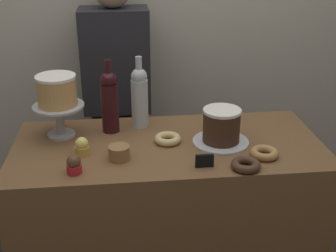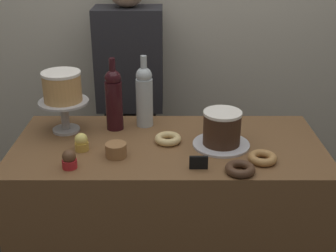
{
  "view_description": "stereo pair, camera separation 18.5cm",
  "coord_description": "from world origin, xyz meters",
  "px_view_note": "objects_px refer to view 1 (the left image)",
  "views": [
    {
      "loc": [
        -0.19,
        -1.68,
        1.77
      ],
      "look_at": [
        0.0,
        0.0,
        1.03
      ],
      "focal_mm": 47.95,
      "sensor_mm": 36.0,
      "label": 1
    },
    {
      "loc": [
        -0.0,
        -1.69,
        1.77
      ],
      "look_at": [
        0.0,
        0.0,
        1.03
      ],
      "focal_mm": 47.95,
      "sensor_mm": 36.0,
      "label": 2
    }
  ],
  "objects_px": {
    "wine_bottle_dark_red": "(110,101)",
    "donut_glazed": "(167,139)",
    "donut_maple": "(264,153)",
    "donut_chocolate": "(246,165)",
    "cookie_stack": "(119,153)",
    "cake_stand_pedestal": "(59,115)",
    "white_layer_cake": "(57,90)",
    "cupcake_chocolate": "(74,165)",
    "wine_bottle_clear": "(140,96)",
    "barista_figure": "(118,110)",
    "cupcake_lemon": "(82,147)",
    "price_sign_chalkboard": "(204,161)",
    "chocolate_round_cake": "(221,125)"
  },
  "relations": [
    {
      "from": "chocolate_round_cake",
      "to": "barista_figure",
      "type": "height_order",
      "value": "barista_figure"
    },
    {
      "from": "white_layer_cake",
      "to": "wine_bottle_dark_red",
      "type": "xyz_separation_m",
      "value": [
        0.22,
        0.03,
        -0.06
      ]
    },
    {
      "from": "price_sign_chalkboard",
      "to": "barista_figure",
      "type": "height_order",
      "value": "barista_figure"
    },
    {
      "from": "donut_glazed",
      "to": "donut_chocolate",
      "type": "xyz_separation_m",
      "value": [
        0.27,
        -0.26,
        0.0
      ]
    },
    {
      "from": "donut_glazed",
      "to": "price_sign_chalkboard",
      "type": "bearing_deg",
      "value": -62.43
    },
    {
      "from": "cupcake_chocolate",
      "to": "barista_figure",
      "type": "bearing_deg",
      "value": 79.6
    },
    {
      "from": "price_sign_chalkboard",
      "to": "barista_figure",
      "type": "relative_size",
      "value": 0.04
    },
    {
      "from": "cupcake_chocolate",
      "to": "donut_glazed",
      "type": "relative_size",
      "value": 0.66
    },
    {
      "from": "wine_bottle_dark_red",
      "to": "cupcake_lemon",
      "type": "bearing_deg",
      "value": -117.47
    },
    {
      "from": "cupcake_chocolate",
      "to": "donut_chocolate",
      "type": "height_order",
      "value": "cupcake_chocolate"
    },
    {
      "from": "wine_bottle_dark_red",
      "to": "donut_glazed",
      "type": "height_order",
      "value": "wine_bottle_dark_red"
    },
    {
      "from": "cake_stand_pedestal",
      "to": "wine_bottle_dark_red",
      "type": "xyz_separation_m",
      "value": [
        0.22,
        0.03,
        0.05
      ]
    },
    {
      "from": "donut_chocolate",
      "to": "price_sign_chalkboard",
      "type": "relative_size",
      "value": 1.6
    },
    {
      "from": "barista_figure",
      "to": "wine_bottle_clear",
      "type": "bearing_deg",
      "value": -77.7
    },
    {
      "from": "chocolate_round_cake",
      "to": "price_sign_chalkboard",
      "type": "xyz_separation_m",
      "value": [
        -0.11,
        -0.2,
        -0.05
      ]
    },
    {
      "from": "chocolate_round_cake",
      "to": "cupcake_chocolate",
      "type": "bearing_deg",
      "value": -162.17
    },
    {
      "from": "chocolate_round_cake",
      "to": "cupcake_lemon",
      "type": "bearing_deg",
      "value": -175.73
    },
    {
      "from": "wine_bottle_dark_red",
      "to": "cookie_stack",
      "type": "xyz_separation_m",
      "value": [
        0.03,
        -0.27,
        -0.12
      ]
    },
    {
      "from": "barista_figure",
      "to": "cake_stand_pedestal",
      "type": "bearing_deg",
      "value": -114.31
    },
    {
      "from": "white_layer_cake",
      "to": "cupcake_chocolate",
      "type": "relative_size",
      "value": 2.25
    },
    {
      "from": "cake_stand_pedestal",
      "to": "wine_bottle_dark_red",
      "type": "distance_m",
      "value": 0.22
    },
    {
      "from": "cupcake_chocolate",
      "to": "donut_glazed",
      "type": "xyz_separation_m",
      "value": [
        0.37,
        0.22,
        -0.02
      ]
    },
    {
      "from": "donut_maple",
      "to": "donut_chocolate",
      "type": "relative_size",
      "value": 1.0
    },
    {
      "from": "wine_bottle_dark_red",
      "to": "cookie_stack",
      "type": "bearing_deg",
      "value": -83.09
    },
    {
      "from": "cake_stand_pedestal",
      "to": "wine_bottle_clear",
      "type": "distance_m",
      "value": 0.36
    },
    {
      "from": "cake_stand_pedestal",
      "to": "price_sign_chalkboard",
      "type": "relative_size",
      "value": 3.11
    },
    {
      "from": "wine_bottle_dark_red",
      "to": "donut_glazed",
      "type": "bearing_deg",
      "value": -31.63
    },
    {
      "from": "wine_bottle_clear",
      "to": "donut_chocolate",
      "type": "height_order",
      "value": "wine_bottle_clear"
    },
    {
      "from": "cupcake_chocolate",
      "to": "cake_stand_pedestal",
      "type": "bearing_deg",
      "value": 103.88
    },
    {
      "from": "wine_bottle_clear",
      "to": "cookie_stack",
      "type": "xyz_separation_m",
      "value": [
        -0.1,
        -0.31,
        -0.12
      ]
    },
    {
      "from": "cake_stand_pedestal",
      "to": "white_layer_cake",
      "type": "height_order",
      "value": "white_layer_cake"
    },
    {
      "from": "chocolate_round_cake",
      "to": "donut_chocolate",
      "type": "xyz_separation_m",
      "value": [
        0.05,
        -0.23,
        -0.06
      ]
    },
    {
      "from": "cake_stand_pedestal",
      "to": "donut_maple",
      "type": "relative_size",
      "value": 1.94
    },
    {
      "from": "price_sign_chalkboard",
      "to": "chocolate_round_cake",
      "type": "bearing_deg",
      "value": 61.63
    },
    {
      "from": "white_layer_cake",
      "to": "cupcake_lemon",
      "type": "bearing_deg",
      "value": -61.46
    },
    {
      "from": "cupcake_lemon",
      "to": "price_sign_chalkboard",
      "type": "bearing_deg",
      "value": -18.36
    },
    {
      "from": "price_sign_chalkboard",
      "to": "barista_figure",
      "type": "bearing_deg",
      "value": 110.12
    },
    {
      "from": "barista_figure",
      "to": "cookie_stack",
      "type": "bearing_deg",
      "value": -89.68
    },
    {
      "from": "barista_figure",
      "to": "cupcake_lemon",
      "type": "bearing_deg",
      "value": -100.95
    },
    {
      "from": "price_sign_chalkboard",
      "to": "cupcake_chocolate",
      "type": "bearing_deg",
      "value": 179.19
    },
    {
      "from": "wine_bottle_clear",
      "to": "barista_figure",
      "type": "height_order",
      "value": "barista_figure"
    },
    {
      "from": "cupcake_lemon",
      "to": "wine_bottle_clear",
      "type": "bearing_deg",
      "value": 46.21
    },
    {
      "from": "donut_maple",
      "to": "price_sign_chalkboard",
      "type": "relative_size",
      "value": 1.6
    },
    {
      "from": "wine_bottle_clear",
      "to": "white_layer_cake",
      "type": "bearing_deg",
      "value": -169.26
    },
    {
      "from": "chocolate_round_cake",
      "to": "wine_bottle_clear",
      "type": "height_order",
      "value": "wine_bottle_clear"
    },
    {
      "from": "wine_bottle_clear",
      "to": "barista_figure",
      "type": "bearing_deg",
      "value": 102.3
    },
    {
      "from": "chocolate_round_cake",
      "to": "cake_stand_pedestal",
      "type": "bearing_deg",
      "value": 167.73
    },
    {
      "from": "cookie_stack",
      "to": "cupcake_lemon",
      "type": "bearing_deg",
      "value": 159.5
    },
    {
      "from": "wine_bottle_dark_red",
      "to": "donut_glazed",
      "type": "xyz_separation_m",
      "value": [
        0.23,
        -0.14,
        -0.13
      ]
    },
    {
      "from": "white_layer_cake",
      "to": "cupcake_chocolate",
      "type": "bearing_deg",
      "value": -76.12
    }
  ]
}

